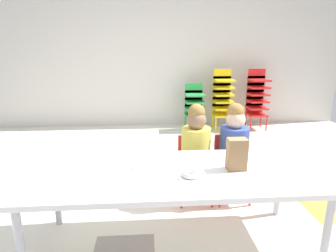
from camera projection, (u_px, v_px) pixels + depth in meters
The scene contains 12 objects.
ground_plane at pixel (176, 192), 2.88m from camera, with size 6.62×5.29×0.02m.
back_wall at pixel (161, 52), 5.08m from camera, with size 6.62×0.10×2.64m, color beige.
craft_table at pixel (175, 177), 1.96m from camera, with size 1.99×0.78×0.58m.
seated_child_near_camera at pixel (196, 144), 2.57m from camera, with size 0.34×0.34×0.92m.
seated_child_middle_seat at pixel (234, 144), 2.59m from camera, with size 0.32×0.31×0.92m.
kid_chair_green_stack at pixel (194, 104), 4.94m from camera, with size 0.32×0.30×0.80m.
kid_chair_yellow_stack at pixel (223, 97), 4.94m from camera, with size 0.32×0.30×1.04m.
kid_chair_red_stack at pixel (257, 96), 4.98m from camera, with size 0.32×0.30×1.04m.
paper_bag_brown at pixel (237, 154), 1.95m from camera, with size 0.13×0.09×0.22m, color #9E754C.
paper_plate_near_edge at pixel (191, 177), 1.85m from camera, with size 0.18×0.18×0.01m, color white.
paper_plate_center_table at pixel (143, 167), 2.01m from camera, with size 0.18×0.18×0.01m, color white.
donut_powdered_on_plate at pixel (191, 174), 1.84m from camera, with size 0.12×0.12×0.04m, color white.
Camera 1 is at (-0.26, -2.60, 1.39)m, focal length 30.64 mm.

